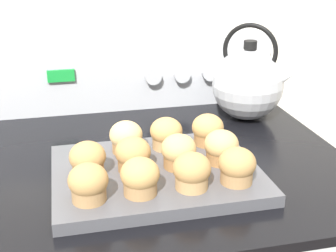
% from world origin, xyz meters
% --- Properties ---
extents(control_panel, '(0.75, 0.07, 0.18)m').
position_xyz_m(control_panel, '(0.00, 0.67, 1.00)').
color(control_panel, '#B7BABF').
rests_on(control_panel, stove_range).
extents(muffin_pan, '(0.37, 0.29, 0.02)m').
position_xyz_m(muffin_pan, '(-0.01, 0.26, 0.92)').
color(muffin_pan, '#4C4C51').
rests_on(muffin_pan, stove_range).
extents(muffin_r0_c0, '(0.06, 0.06, 0.06)m').
position_xyz_m(muffin_r0_c0, '(-0.14, 0.17, 0.96)').
color(muffin_r0_c0, '#A37A4C').
rests_on(muffin_r0_c0, muffin_pan).
extents(muffin_r0_c1, '(0.06, 0.06, 0.06)m').
position_xyz_m(muffin_r0_c1, '(-0.06, 0.17, 0.96)').
color(muffin_r0_c1, '#A37A4C').
rests_on(muffin_r0_c1, muffin_pan).
extents(muffin_r0_c2, '(0.06, 0.06, 0.06)m').
position_xyz_m(muffin_r0_c2, '(0.03, 0.17, 0.96)').
color(muffin_r0_c2, tan).
rests_on(muffin_r0_c2, muffin_pan).
extents(muffin_r0_c3, '(0.06, 0.06, 0.06)m').
position_xyz_m(muffin_r0_c3, '(0.11, 0.18, 0.96)').
color(muffin_r0_c3, '#A37A4C').
rests_on(muffin_r0_c3, muffin_pan).
extents(muffin_r1_c0, '(0.06, 0.06, 0.06)m').
position_xyz_m(muffin_r1_c0, '(-0.14, 0.26, 0.96)').
color(muffin_r1_c0, olive).
rests_on(muffin_r1_c0, muffin_pan).
extents(muffin_r1_c1, '(0.06, 0.06, 0.06)m').
position_xyz_m(muffin_r1_c1, '(-0.05, 0.26, 0.96)').
color(muffin_r1_c1, olive).
rests_on(muffin_r1_c1, muffin_pan).
extents(muffin_r1_c2, '(0.06, 0.06, 0.06)m').
position_xyz_m(muffin_r1_c2, '(0.03, 0.25, 0.96)').
color(muffin_r1_c2, olive).
rests_on(muffin_r1_c2, muffin_pan).
extents(muffin_r1_c3, '(0.06, 0.06, 0.06)m').
position_xyz_m(muffin_r1_c3, '(0.11, 0.26, 0.96)').
color(muffin_r1_c3, olive).
rests_on(muffin_r1_c3, muffin_pan).
extents(muffin_r2_c1, '(0.06, 0.06, 0.06)m').
position_xyz_m(muffin_r2_c1, '(-0.06, 0.34, 0.96)').
color(muffin_r2_c1, olive).
rests_on(muffin_r2_c1, muffin_pan).
extents(muffin_r2_c2, '(0.06, 0.06, 0.06)m').
position_xyz_m(muffin_r2_c2, '(0.02, 0.34, 0.96)').
color(muffin_r2_c2, tan).
rests_on(muffin_r2_c2, muffin_pan).
extents(muffin_r2_c3, '(0.06, 0.06, 0.06)m').
position_xyz_m(muffin_r2_c3, '(0.11, 0.34, 0.96)').
color(muffin_r2_c3, olive).
rests_on(muffin_r2_c3, muffin_pan).
extents(tea_kettle, '(0.19, 0.17, 0.23)m').
position_xyz_m(tea_kettle, '(0.27, 0.52, 1.00)').
color(tea_kettle, silver).
rests_on(tea_kettle, stove_range).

